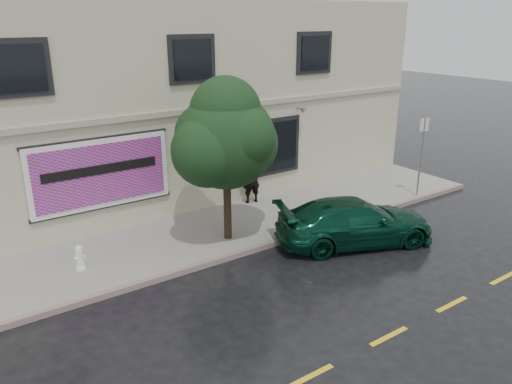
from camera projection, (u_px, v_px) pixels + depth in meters
ground at (287, 272)px, 13.35m from camera, size 90.00×90.00×0.00m
sidewalk at (224, 229)px, 15.84m from camera, size 20.00×3.50×0.15m
curb at (256, 249)px, 14.48m from camera, size 20.00×0.18×0.16m
road_marking at (389, 336)px, 10.63m from camera, size 19.00×0.12×0.01m
building at (145, 98)px, 19.15m from camera, size 20.00×8.12×7.00m
billboard at (101, 174)px, 14.75m from camera, size 4.30×0.16×2.20m
car at (355, 222)px, 14.83m from camera, size 5.14×3.63×1.37m
pedestrian at (251, 178)px, 17.61m from camera, size 0.72×0.54×1.81m
umbrella at (251, 143)px, 17.19m from camera, size 1.32×1.32×0.76m
street_tree at (226, 141)px, 14.05m from camera, size 2.79×2.79×4.40m
fire_hydrant at (80, 258)px, 13.05m from camera, size 0.28×0.27×0.69m
sign_pole at (422, 150)px, 18.06m from camera, size 0.35×0.12×2.95m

